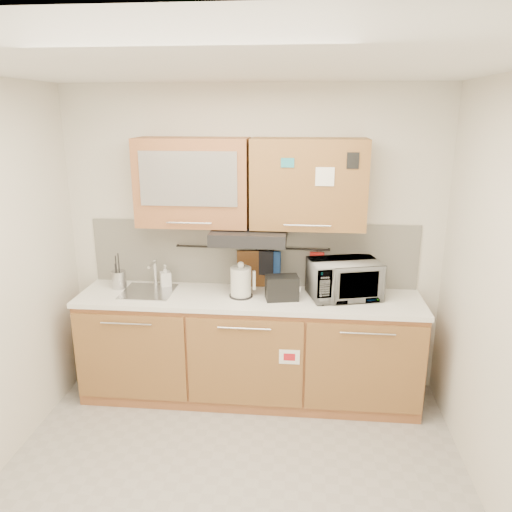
# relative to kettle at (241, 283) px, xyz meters

# --- Properties ---
(floor) EXTENTS (3.20, 3.20, 0.00)m
(floor) POSITION_rel_kettle_xyz_m (0.06, -1.18, -1.04)
(floor) COLOR #9E9993
(floor) RESTS_ON ground
(ceiling) EXTENTS (3.20, 3.20, 0.00)m
(ceiling) POSITION_rel_kettle_xyz_m (0.06, -1.18, 1.56)
(ceiling) COLOR white
(ceiling) RESTS_ON wall_back
(wall_back) EXTENTS (3.20, 0.00, 3.20)m
(wall_back) POSITION_rel_kettle_xyz_m (0.06, 0.32, 0.26)
(wall_back) COLOR silver
(wall_back) RESTS_ON ground
(base_cabinet) EXTENTS (2.80, 0.64, 0.88)m
(base_cabinet) POSITION_rel_kettle_xyz_m (0.06, 0.01, -0.63)
(base_cabinet) COLOR #A9663C
(base_cabinet) RESTS_ON floor
(countertop) EXTENTS (2.82, 0.62, 0.04)m
(countertop) POSITION_rel_kettle_xyz_m (0.06, 0.01, -0.14)
(countertop) COLOR white
(countertop) RESTS_ON base_cabinet
(backsplash) EXTENTS (2.80, 0.02, 0.56)m
(backsplash) POSITION_rel_kettle_xyz_m (0.06, 0.31, 0.16)
(backsplash) COLOR silver
(backsplash) RESTS_ON countertop
(upper_cabinets) EXTENTS (1.82, 0.37, 0.70)m
(upper_cabinets) POSITION_rel_kettle_xyz_m (0.06, 0.14, 0.79)
(upper_cabinets) COLOR #A9663C
(upper_cabinets) RESTS_ON wall_back
(range_hood) EXTENTS (0.60, 0.46, 0.10)m
(range_hood) POSITION_rel_kettle_xyz_m (0.06, 0.07, 0.38)
(range_hood) COLOR black
(range_hood) RESTS_ON upper_cabinets
(sink) EXTENTS (0.42, 0.40, 0.26)m
(sink) POSITION_rel_kettle_xyz_m (-0.79, 0.03, -0.12)
(sink) COLOR silver
(sink) RESTS_ON countertop
(utensil_rail) EXTENTS (1.30, 0.02, 0.02)m
(utensil_rail) POSITION_rel_kettle_xyz_m (0.06, 0.27, 0.22)
(utensil_rail) COLOR black
(utensil_rail) RESTS_ON backsplash
(utensil_crock) EXTENTS (0.16, 0.16, 0.30)m
(utensil_crock) POSITION_rel_kettle_xyz_m (-1.07, 0.10, -0.04)
(utensil_crock) COLOR #B0B0B4
(utensil_crock) RESTS_ON countertop
(kettle) EXTENTS (0.22, 0.20, 0.30)m
(kettle) POSITION_rel_kettle_xyz_m (0.00, 0.00, 0.00)
(kettle) COLOR silver
(kettle) RESTS_ON countertop
(toaster) EXTENTS (0.28, 0.20, 0.20)m
(toaster) POSITION_rel_kettle_xyz_m (0.33, -0.03, -0.02)
(toaster) COLOR black
(toaster) RESTS_ON countertop
(microwave) EXTENTS (0.63, 0.51, 0.31)m
(microwave) POSITION_rel_kettle_xyz_m (0.83, 0.07, 0.03)
(microwave) COLOR #999999
(microwave) RESTS_ON countertop
(soap_bottle) EXTENTS (0.12, 0.12, 0.19)m
(soap_bottle) POSITION_rel_kettle_xyz_m (-0.68, 0.17, -0.02)
(soap_bottle) COLOR #999999
(soap_bottle) RESTS_ON countertop
(cutting_board) EXTENTS (0.33, 0.06, 0.40)m
(cutting_board) POSITION_rel_kettle_xyz_m (0.10, 0.26, -0.00)
(cutting_board) COLOR brown
(cutting_board) RESTS_ON utensil_rail
(oven_mitt) EXTENTS (0.13, 0.06, 0.21)m
(oven_mitt) POSITION_rel_kettle_xyz_m (0.25, 0.26, 0.10)
(oven_mitt) COLOR #204695
(oven_mitt) RESTS_ON utensil_rail
(dark_pouch) EXTENTS (0.14, 0.06, 0.21)m
(dark_pouch) POSITION_rel_kettle_xyz_m (0.18, 0.26, 0.09)
(dark_pouch) COLOR black
(dark_pouch) RESTS_ON utensil_rail
(pot_holder) EXTENTS (0.12, 0.03, 0.15)m
(pot_holder) POSITION_rel_kettle_xyz_m (0.61, 0.26, 0.13)
(pot_holder) COLOR #AC1A16
(pot_holder) RESTS_ON utensil_rail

